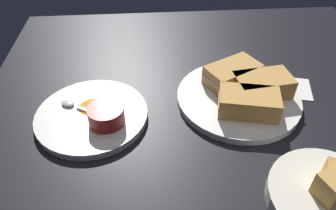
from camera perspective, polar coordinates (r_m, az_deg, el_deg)
The scene contains 13 objects.
ground_plane at distance 75.08cm, azimuth 8.09°, elevation -2.37°, with size 110.00×110.00×3.00cm, color black.
plate_sandwich_main at distance 78.11cm, azimuth 12.40°, elevation 1.20°, with size 29.15×29.15×1.60cm, color white.
sandwich_half_near at distance 72.25cm, azimuth 14.20°, elevation 0.41°, with size 14.46×10.22×4.80cm.
sandwich_half_far at distance 78.28cm, azimuth 16.53°, elevation 3.44°, with size 14.07×9.25×4.80cm.
sandwich_half_extra at distance 80.27cm, azimuth 11.41°, elevation 5.45°, with size 15.04×12.77×4.80cm.
ramekin_dark_sauce at distance 81.42cm, azimuth 11.87°, elevation 5.79°, with size 6.91×6.91×4.17cm.
spoon_by_dark_ramekin at distance 78.02cm, azimuth 11.24°, elevation 2.45°, with size 4.76×9.77×0.80cm.
plate_chips_companion at distance 73.62cm, azimuth -13.42°, elevation -1.86°, with size 24.92×24.92×1.60cm, color white.
ramekin_light_gravy at distance 68.84cm, azimuth -10.99°, elevation -1.68°, with size 7.77×7.77×3.89cm.
spoon_by_gravy_ramekin at distance 75.71cm, azimuth -16.69°, elevation -0.03°, with size 9.28×6.23×0.80cm.
plantain_chip_scatter at distance 73.12cm, azimuth -13.12°, elevation -0.98°, with size 9.77×13.66×0.60cm.
bread_basket_rear at distance 62.68cm, azimuth 26.87°, elevation -14.45°, with size 20.68×20.68×7.63cm.
paper_napkin_folded at distance 86.21cm, azimuth 20.68°, elevation 3.00°, with size 11.00×9.00×0.40cm, color white.
Camera 1 is at (14.70, 53.42, 49.17)cm, focal length 34.14 mm.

